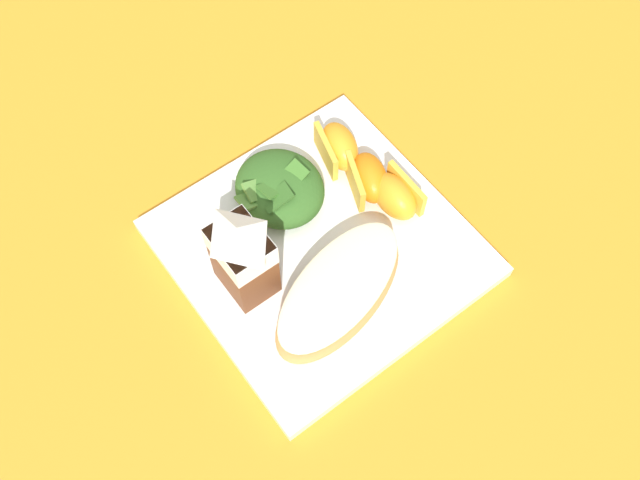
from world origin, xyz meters
name	(u,v)px	position (x,y,z in m)	size (l,w,h in m)	color
ground	(320,252)	(0.00, 0.00, 0.00)	(3.00, 3.00, 0.00)	orange
white_plate	(320,248)	(0.00, 0.00, 0.01)	(0.28, 0.28, 0.02)	white
cheesy_pizza_bread	(339,291)	(-0.06, 0.02, 0.03)	(0.12, 0.19, 0.04)	tan
green_salad_pile	(280,188)	(0.07, 0.00, 0.04)	(0.10, 0.09, 0.05)	#336023
milk_carton	(242,254)	(0.01, 0.08, 0.08)	(0.06, 0.04, 0.11)	brown
orange_wedge_front	(395,195)	(-0.01, -0.09, 0.04)	(0.06, 0.04, 0.04)	orange
orange_wedge_middle	(368,178)	(0.02, -0.08, 0.04)	(0.07, 0.06, 0.04)	orange
orange_wedge_rear	(338,147)	(0.07, -0.08, 0.04)	(0.07, 0.05, 0.04)	orange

